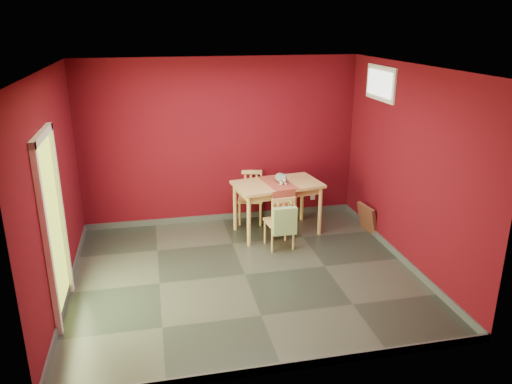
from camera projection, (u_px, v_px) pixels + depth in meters
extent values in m
plane|color=#2D342D|center=(245.00, 275.00, 6.67)|extent=(4.50, 4.50, 0.00)
plane|color=#530812|center=(221.00, 142.00, 8.07)|extent=(4.50, 0.00, 4.50)
plane|color=#530812|center=(287.00, 245.00, 4.38)|extent=(4.50, 0.00, 4.50)
plane|color=#530812|center=(54.00, 191.00, 5.78)|extent=(0.00, 4.00, 4.00)
plane|color=#530812|center=(409.00, 168.00, 6.67)|extent=(0.00, 4.00, 4.00)
plane|color=white|center=(243.00, 68.00, 5.79)|extent=(4.50, 4.50, 0.00)
cube|color=#3F4244|center=(223.00, 217.00, 8.49)|extent=(4.50, 0.02, 0.10)
cube|color=#3F4244|center=(284.00, 367.00, 4.82)|extent=(4.50, 0.02, 0.10)
cube|color=#3F4244|center=(69.00, 289.00, 6.21)|extent=(0.03, 4.00, 0.10)
cube|color=#3F4244|center=(399.00, 255.00, 7.10)|extent=(0.03, 4.00, 0.10)
cube|color=#B7D838|center=(53.00, 230.00, 5.52)|extent=(0.02, 0.85, 2.05)
cube|color=white|center=(47.00, 244.00, 5.08)|extent=(0.06, 0.08, 2.13)
cube|color=white|center=(61.00, 211.00, 5.94)|extent=(0.06, 0.08, 2.13)
cube|color=white|center=(41.00, 135.00, 5.18)|extent=(0.06, 1.01, 0.08)
cube|color=white|center=(381.00, 83.00, 7.27)|extent=(0.03, 0.90, 0.50)
cube|color=white|center=(379.00, 83.00, 7.26)|extent=(0.02, 0.76, 0.36)
cube|color=silver|center=(313.00, 196.00, 8.72)|extent=(0.08, 0.02, 0.12)
cube|color=tan|center=(277.00, 184.00, 7.76)|extent=(1.42, 0.97, 0.04)
cube|color=tan|center=(277.00, 189.00, 7.78)|extent=(1.27, 0.81, 0.11)
cylinder|color=tan|center=(249.00, 221.00, 7.41)|extent=(0.06, 0.06, 0.78)
cylinder|color=tan|center=(235.00, 207.00, 7.97)|extent=(0.06, 0.06, 0.78)
cylinder|color=tan|center=(320.00, 211.00, 7.81)|extent=(0.06, 0.06, 0.78)
cylinder|color=tan|center=(302.00, 198.00, 8.37)|extent=(0.06, 0.06, 0.78)
cube|color=#A34130|center=(277.00, 183.00, 7.75)|extent=(0.49, 0.82, 0.01)
cube|color=#A34130|center=(284.00, 203.00, 7.45)|extent=(0.37, 0.07, 0.39)
cube|color=tan|center=(251.00, 199.00, 8.30)|extent=(0.49, 0.49, 0.04)
cylinder|color=tan|center=(240.00, 214.00, 8.21)|extent=(0.03, 0.03, 0.39)
cylinder|color=tan|center=(241.00, 207.00, 8.54)|extent=(0.03, 0.03, 0.39)
cylinder|color=tan|center=(261.00, 214.00, 8.20)|extent=(0.03, 0.03, 0.39)
cylinder|color=tan|center=(261.00, 207.00, 8.52)|extent=(0.03, 0.03, 0.39)
cylinder|color=tan|center=(241.00, 182.00, 8.39)|extent=(0.03, 0.03, 0.43)
cylinder|color=tan|center=(261.00, 182.00, 8.38)|extent=(0.03, 0.03, 0.43)
cube|color=tan|center=(251.00, 172.00, 8.33)|extent=(0.36, 0.12, 0.07)
cube|color=tan|center=(245.00, 184.00, 8.40)|extent=(0.04, 0.03, 0.33)
cube|color=tan|center=(251.00, 184.00, 8.40)|extent=(0.04, 0.03, 0.33)
cube|color=tan|center=(257.00, 184.00, 8.39)|extent=(0.04, 0.03, 0.33)
cube|color=tan|center=(282.00, 192.00, 8.46)|extent=(0.49, 0.49, 0.04)
cylinder|color=tan|center=(273.00, 210.00, 8.33)|extent=(0.04, 0.04, 0.44)
cylinder|color=tan|center=(269.00, 202.00, 8.70)|extent=(0.04, 0.04, 0.44)
cylinder|color=tan|center=(295.00, 209.00, 8.38)|extent=(0.04, 0.04, 0.44)
cylinder|color=tan|center=(291.00, 201.00, 8.75)|extent=(0.04, 0.04, 0.44)
cylinder|color=tan|center=(269.00, 174.00, 8.53)|extent=(0.04, 0.04, 0.48)
cylinder|color=tan|center=(292.00, 173.00, 8.58)|extent=(0.04, 0.04, 0.48)
cube|color=tan|center=(281.00, 162.00, 8.49)|extent=(0.41, 0.07, 0.08)
cube|color=tan|center=(274.00, 176.00, 8.56)|extent=(0.04, 0.02, 0.38)
cube|color=tan|center=(280.00, 176.00, 8.57)|extent=(0.04, 0.02, 0.38)
cube|color=tan|center=(287.00, 176.00, 8.58)|extent=(0.04, 0.02, 0.38)
cube|color=tan|center=(279.00, 222.00, 7.38)|extent=(0.42, 0.42, 0.04)
cylinder|color=tan|center=(285.00, 229.00, 7.64)|extent=(0.03, 0.03, 0.38)
cylinder|color=tan|center=(293.00, 238.00, 7.35)|extent=(0.03, 0.03, 0.38)
cylinder|color=tan|center=(265.00, 232.00, 7.55)|extent=(0.03, 0.03, 0.38)
cylinder|color=tan|center=(272.00, 240.00, 7.25)|extent=(0.03, 0.03, 0.38)
cylinder|color=tan|center=(294.00, 210.00, 7.20)|extent=(0.03, 0.03, 0.41)
cylinder|color=tan|center=(273.00, 213.00, 7.11)|extent=(0.03, 0.03, 0.41)
cube|color=tan|center=(284.00, 200.00, 7.10)|extent=(0.35, 0.07, 0.06)
cube|color=tan|center=(289.00, 213.00, 7.19)|extent=(0.03, 0.02, 0.32)
cube|color=tan|center=(283.00, 214.00, 7.17)|extent=(0.03, 0.02, 0.32)
cube|color=tan|center=(277.00, 215.00, 7.14)|extent=(0.03, 0.02, 0.32)
cube|color=#8CB171|center=(285.00, 221.00, 7.12)|extent=(0.34, 0.11, 0.41)
cylinder|color=#8CB171|center=(277.00, 203.00, 7.07)|extent=(0.02, 0.17, 0.02)
cylinder|color=#8CB171|center=(291.00, 202.00, 7.11)|extent=(0.02, 0.17, 0.02)
cube|color=brown|center=(367.00, 218.00, 7.96)|extent=(0.21, 0.46, 0.45)
cube|color=black|center=(367.00, 218.00, 7.96)|extent=(0.14, 0.32, 0.31)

